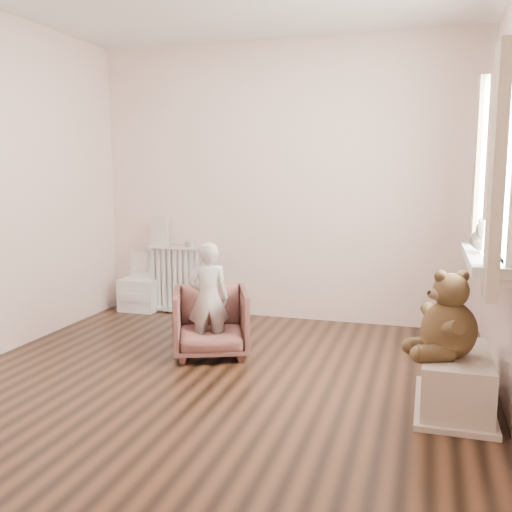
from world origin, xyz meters
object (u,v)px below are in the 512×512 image
(toy_bench, at_px, (455,376))
(radiator, at_px, (178,274))
(plush_cat, at_px, (483,236))
(toy_vanity, at_px, (140,284))
(armchair, at_px, (211,322))
(child, at_px, (208,299))
(teddy_bear, at_px, (450,301))

(toy_bench, bearing_deg, radiator, 146.92)
(plush_cat, bearing_deg, toy_bench, -136.09)
(toy_vanity, distance_m, armchair, 1.64)
(toy_bench, bearing_deg, child, 165.06)
(teddy_bear, relative_size, plush_cat, 1.96)
(toy_vanity, bearing_deg, radiator, 4.18)
(armchair, relative_size, child, 0.66)
(armchair, bearing_deg, plush_cat, -27.40)
(plush_cat, bearing_deg, radiator, 129.54)
(armchair, bearing_deg, toy_bench, -38.90)
(armchair, relative_size, plush_cat, 2.25)
(radiator, distance_m, armchair, 1.40)
(teddy_bear, bearing_deg, toy_vanity, 127.58)
(toy_vanity, height_order, armchair, toy_vanity)
(toy_vanity, height_order, child, child)
(child, distance_m, plush_cat, 1.98)
(child, bearing_deg, plush_cat, 154.10)
(child, height_order, plush_cat, plush_cat)
(plush_cat, bearing_deg, child, 152.01)
(child, bearing_deg, toy_vanity, -66.41)
(child, xyz_separation_m, teddy_bear, (1.70, -0.56, 0.22))
(armchair, height_order, toy_bench, armchair)
(toy_vanity, distance_m, plush_cat, 3.44)
(toy_bench, distance_m, teddy_bear, 0.48)
(teddy_bear, distance_m, plush_cat, 0.59)
(radiator, height_order, armchair, radiator)
(armchair, xyz_separation_m, teddy_bear, (1.70, -0.61, 0.41))
(child, bearing_deg, toy_bench, 142.61)
(toy_vanity, bearing_deg, plush_cat, -22.39)
(radiator, relative_size, toy_bench, 0.91)
(toy_vanity, xyz_separation_m, armchair, (1.21, -1.12, -0.01))
(armchair, bearing_deg, toy_vanity, 114.85)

